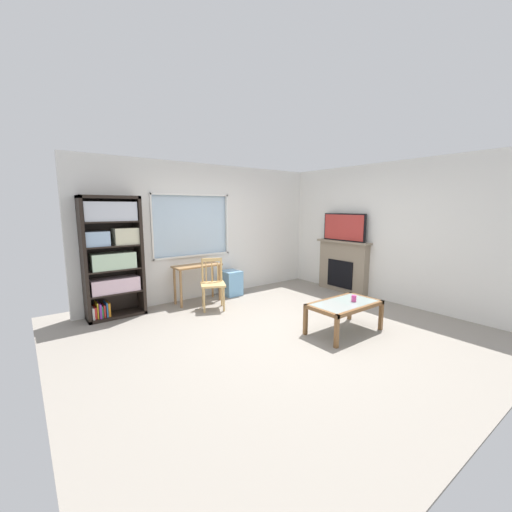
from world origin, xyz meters
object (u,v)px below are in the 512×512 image
at_px(desk_under_window, 197,272).
at_px(fireplace, 343,266).
at_px(coffee_table, 344,307).
at_px(tv, 344,227).
at_px(plastic_drawer_unit, 231,283).
at_px(sippy_cup, 354,298).
at_px(bookshelf, 112,252).
at_px(wooden_chair, 213,283).

xyz_separation_m(desk_under_window, fireplace, (2.87, -1.16, -0.03)).
distance_m(desk_under_window, coffee_table, 2.82).
bearing_deg(tv, plastic_drawer_unit, 149.69).
bearing_deg(coffee_table, sippy_cup, -17.34).
relative_size(desk_under_window, coffee_table, 0.84).
distance_m(plastic_drawer_unit, tv, 2.65).
bearing_deg(bookshelf, sippy_cup, -46.49).
bearing_deg(coffee_table, plastic_drawer_unit, 95.09).
height_order(wooden_chair, tv, tv).
bearing_deg(coffee_table, tv, 38.56).
relative_size(desk_under_window, plastic_drawer_unit, 1.78).
xyz_separation_m(coffee_table, sippy_cup, (0.15, -0.05, 0.11)).
bearing_deg(fireplace, coffee_table, -141.72).
bearing_deg(sippy_cup, desk_under_window, 113.78).
height_order(wooden_chair, sippy_cup, wooden_chair).
height_order(wooden_chair, fireplace, fireplace).
bearing_deg(fireplace, bookshelf, 163.71).
bearing_deg(sippy_cup, plastic_drawer_unit, 98.13).
distance_m(wooden_chair, tv, 3.03).
height_order(bookshelf, tv, bookshelf).
bearing_deg(desk_under_window, bookshelf, 175.82).
distance_m(fireplace, sippy_cup, 2.27).
xyz_separation_m(bookshelf, sippy_cup, (2.63, -2.77, -0.59)).
distance_m(bookshelf, fireplace, 4.54).
bearing_deg(desk_under_window, sippy_cup, -66.22).
xyz_separation_m(bookshelf, coffee_table, (2.48, -2.72, -0.70)).
distance_m(wooden_chair, fireplace, 2.90).
relative_size(wooden_chair, tv, 0.87).
height_order(tv, sippy_cup, tv).
bearing_deg(sippy_cup, fireplace, 41.56).
height_order(fireplace, tv, tv).
height_order(bookshelf, plastic_drawer_unit, bookshelf).
relative_size(plastic_drawer_unit, coffee_table, 0.47).
height_order(fireplace, sippy_cup, fireplace).
height_order(desk_under_window, tv, tv).
bearing_deg(fireplace, desk_under_window, 158.02).
height_order(plastic_drawer_unit, tv, tv).
distance_m(desk_under_window, wooden_chair, 0.53).
xyz_separation_m(desk_under_window, wooden_chair, (0.04, -0.52, -0.12)).
relative_size(desk_under_window, sippy_cup, 10.03).
xyz_separation_m(tv, coffee_table, (-1.83, -1.46, -1.01)).
height_order(wooden_chair, plastic_drawer_unit, wooden_chair).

